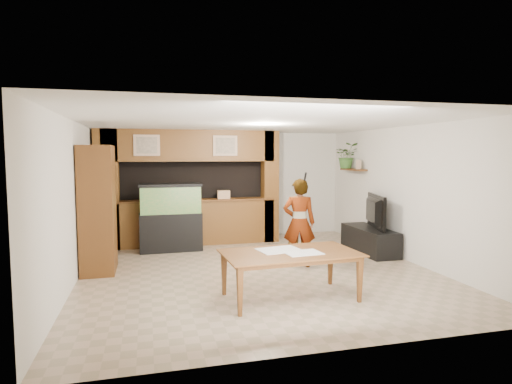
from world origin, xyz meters
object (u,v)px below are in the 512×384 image
object	(u,v)px
aquarium	(171,218)
dining_table	(291,276)
television	(370,211)
person	(299,223)
pantry_cabinet	(98,209)

from	to	relation	value
aquarium	dining_table	size ratio (longest dim) A/B	0.75
television	person	world-z (taller)	person
dining_table	aquarium	bearing A→B (deg)	109.42
person	aquarium	bearing A→B (deg)	-22.35
aquarium	dining_table	world-z (taller)	aquarium
aquarium	person	world-z (taller)	person
television	dining_table	size ratio (longest dim) A/B	0.64
aquarium	television	size ratio (longest dim) A/B	1.18
pantry_cabinet	dining_table	distance (m)	3.64
pantry_cabinet	dining_table	bearing A→B (deg)	-38.43
pantry_cabinet	aquarium	bearing A→B (deg)	45.89
person	dining_table	xyz separation A→B (m)	(-0.74, -1.70, -0.47)
television	person	distance (m)	1.95
aquarium	person	distance (m)	2.90
television	dining_table	distance (m)	3.54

